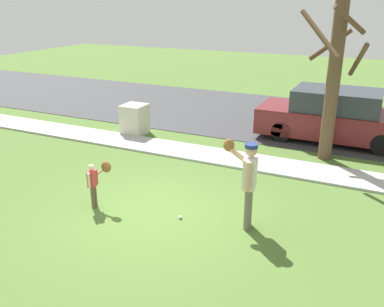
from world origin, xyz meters
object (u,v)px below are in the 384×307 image
object	(u,v)px
person_adult	(248,176)
utility_cabinet	(135,120)
parked_suv_maroon	(335,117)
baseball	(180,217)
street_tree_near	(334,78)
person_child	(96,178)

from	to	relation	value
person_adult	utility_cabinet	size ratio (longest dim) A/B	1.76
parked_suv_maroon	person_adult	bearing A→B (deg)	82.63
baseball	street_tree_near	distance (m)	5.76
person_adult	parked_suv_maroon	size ratio (longest dim) A/B	0.37
parked_suv_maroon	person_child	bearing A→B (deg)	59.89
person_adult	parked_suv_maroon	bearing A→B (deg)	-107.86
baseball	person_child	bearing A→B (deg)	-171.47
baseball	street_tree_near	xyz separation A→B (m)	(2.15, 4.85, 2.25)
person_adult	baseball	distance (m)	1.71
person_child	utility_cabinet	distance (m)	5.21
person_child	person_adult	bearing A→B (deg)	-0.41
utility_cabinet	person_child	bearing A→B (deg)	-66.24
person_adult	street_tree_near	world-z (taller)	street_tree_near
person_child	baseball	world-z (taller)	person_child
baseball	utility_cabinet	distance (m)	6.00
person_adult	street_tree_near	size ratio (longest dim) A/B	0.41
street_tree_near	parked_suv_maroon	world-z (taller)	street_tree_near
person_child	street_tree_near	xyz separation A→B (m)	(4.01, 5.12, 1.61)
person_adult	baseball	bearing A→B (deg)	1.75
person_adult	utility_cabinet	bearing A→B (deg)	-49.03
baseball	utility_cabinet	bearing A→B (deg)	131.42
person_adult	parked_suv_maroon	xyz separation A→B (m)	(0.82, 6.31, -0.30)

